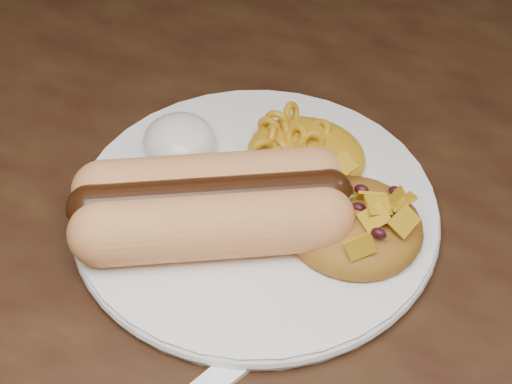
% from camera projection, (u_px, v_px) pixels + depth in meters
% --- Properties ---
extents(table, '(1.60, 0.90, 0.75)m').
position_uv_depth(table, '(437.00, 302.00, 0.57)').
color(table, black).
rests_on(table, floor).
extents(plate, '(0.28, 0.28, 0.01)m').
position_uv_depth(plate, '(256.00, 209.00, 0.50)').
color(plate, white).
rests_on(plate, table).
extents(hotdog, '(0.14, 0.13, 0.04)m').
position_uv_depth(hotdog, '(211.00, 204.00, 0.47)').
color(hotdog, '#FFA963').
rests_on(hotdog, plate).
extents(mac_and_cheese, '(0.09, 0.08, 0.03)m').
position_uv_depth(mac_and_cheese, '(307.00, 142.00, 0.51)').
color(mac_and_cheese, gold).
rests_on(mac_and_cheese, plate).
extents(sour_cream, '(0.06, 0.06, 0.03)m').
position_uv_depth(sour_cream, '(179.00, 133.00, 0.52)').
color(sour_cream, silver).
rests_on(sour_cream, plate).
extents(taco_salad, '(0.08, 0.08, 0.04)m').
position_uv_depth(taco_salad, '(355.00, 217.00, 0.47)').
color(taco_salad, '#D14216').
rests_on(taco_salad, plate).
extents(fork, '(0.07, 0.15, 0.00)m').
position_uv_depth(fork, '(247.00, 356.00, 0.43)').
color(fork, white).
rests_on(fork, table).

